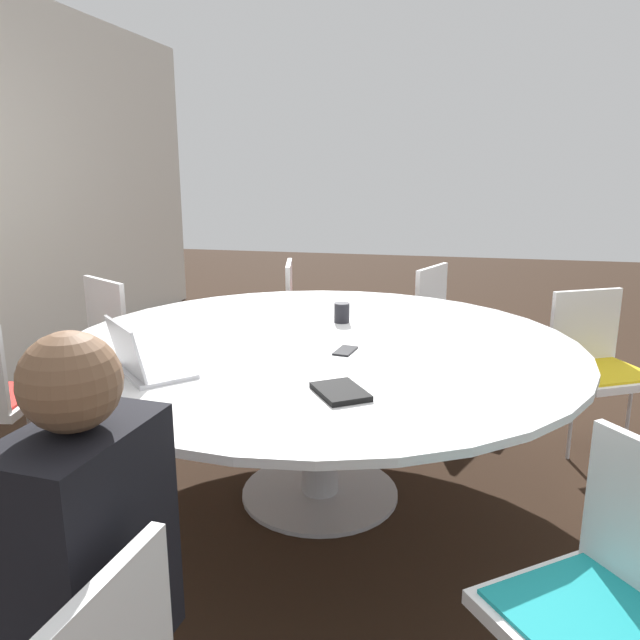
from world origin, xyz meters
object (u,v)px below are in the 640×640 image
at_px(chair_4, 598,358).
at_px(chair_6, 308,312).
at_px(chair_7, 127,332).
at_px(cell_phone, 345,351).
at_px(chair_5, 448,320).
at_px(person_1, 83,563).
at_px(spiral_notebook, 340,392).
at_px(chair_2, 614,594).
at_px(laptop, 143,362).
at_px(coffee_cup, 342,313).

xyz_separation_m(chair_4, chair_6, (0.72, 1.75, 0.00)).
height_order(chair_7, cell_phone, chair_7).
xyz_separation_m(chair_5, chair_6, (0.05, 0.96, 0.00)).
relative_size(chair_4, chair_7, 1.00).
relative_size(chair_5, person_1, 0.71).
height_order(spiral_notebook, cell_phone, spiral_notebook).
height_order(chair_5, chair_6, same).
distance_m(chair_4, chair_7, 2.71).
bearing_deg(chair_2, chair_7, 13.74).
height_order(laptop, cell_phone, laptop).
distance_m(chair_4, chair_5, 1.04).
bearing_deg(laptop, coffee_cup, -78.19).
height_order(chair_4, chair_6, same).
distance_m(chair_7, cell_phone, 1.75).
relative_size(chair_4, chair_5, 1.00).
relative_size(person_1, spiral_notebook, 4.72).
xyz_separation_m(chair_2, chair_4, (1.98, -0.37, 0.00)).
distance_m(laptop, coffee_cup, 1.11).
relative_size(chair_4, cell_phone, 5.81).
xyz_separation_m(chair_4, person_1, (-2.37, 1.51, 0.19)).
height_order(laptop, spiral_notebook, laptop).
relative_size(chair_2, chair_4, 1.00).
distance_m(chair_6, chair_7, 1.22).
xyz_separation_m(chair_5, spiral_notebook, (-2.07, 0.35, 0.24)).
relative_size(chair_6, chair_7, 1.00).
height_order(person_1, coffee_cup, person_1).
height_order(chair_2, chair_5, same).
xyz_separation_m(laptop, coffee_cup, (0.95, -0.59, -0.00)).
distance_m(chair_2, spiral_notebook, 1.00).
relative_size(chair_6, laptop, 2.22).
relative_size(laptop, spiral_notebook, 1.52).
relative_size(laptop, coffee_cup, 3.99).
bearing_deg(chair_2, coffee_cup, -5.60).
distance_m(chair_2, chair_7, 3.04).
height_order(chair_6, chair_7, same).
xyz_separation_m(chair_5, person_1, (-3.05, 0.73, 0.19)).
distance_m(chair_2, laptop, 1.68).
distance_m(chair_2, person_1, 1.23).
relative_size(chair_4, chair_6, 1.00).
bearing_deg(spiral_notebook, coffee_cup, 9.67).
height_order(chair_5, chair_7, same).
xyz_separation_m(chair_7, coffee_cup, (-0.37, -1.40, 0.28)).
distance_m(coffee_cup, cell_phone, 0.50).
xyz_separation_m(chair_7, person_1, (-2.34, -1.19, 0.19)).
xyz_separation_m(person_1, coffee_cup, (1.97, -0.21, 0.09)).
xyz_separation_m(chair_4, chair_7, (-0.04, 2.71, 0.00)).
xyz_separation_m(chair_2, chair_5, (2.65, 0.42, 0.00)).
bearing_deg(laptop, spiral_notebook, -139.67).
height_order(chair_5, person_1, person_1).
xyz_separation_m(laptop, spiral_notebook, (-0.04, -0.76, -0.04)).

